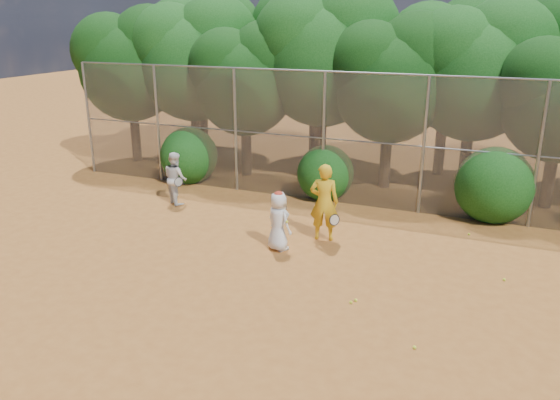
% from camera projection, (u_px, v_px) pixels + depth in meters
% --- Properties ---
extents(ground, '(80.00, 80.00, 0.00)m').
position_uv_depth(ground, '(279.00, 289.00, 11.67)').
color(ground, brown).
rests_on(ground, ground).
extents(fence_back, '(20.05, 0.09, 4.03)m').
position_uv_depth(fence_back, '(352.00, 139.00, 16.31)').
color(fence_back, gray).
rests_on(fence_back, ground).
extents(tree_0, '(4.38, 3.81, 6.00)m').
position_uv_depth(tree_0, '(131.00, 61.00, 20.86)').
color(tree_0, black).
rests_on(tree_0, ground).
extents(tree_1, '(4.64, 4.03, 6.35)m').
position_uv_depth(tree_1, '(194.00, 55.00, 20.32)').
color(tree_1, black).
rests_on(tree_1, ground).
extents(tree_2, '(3.99, 3.47, 5.47)m').
position_uv_depth(tree_2, '(247.00, 75.00, 18.99)').
color(tree_2, black).
rests_on(tree_2, ground).
extents(tree_3, '(4.89, 4.26, 6.70)m').
position_uv_depth(tree_3, '(325.00, 51.00, 18.71)').
color(tree_3, black).
rests_on(tree_3, ground).
extents(tree_4, '(4.19, 3.64, 5.73)m').
position_uv_depth(tree_4, '(393.00, 75.00, 17.49)').
color(tree_4, black).
rests_on(tree_4, ground).
extents(tree_5, '(4.51, 3.92, 6.17)m').
position_uv_depth(tree_5, '(477.00, 66.00, 17.20)').
color(tree_5, black).
rests_on(tree_5, ground).
extents(tree_9, '(4.83, 4.20, 6.62)m').
position_uv_depth(tree_9, '(202.00, 47.00, 22.64)').
color(tree_9, black).
rests_on(tree_9, ground).
extents(tree_10, '(5.15, 4.48, 7.06)m').
position_uv_depth(tree_10, '(318.00, 41.00, 20.93)').
color(tree_10, black).
rests_on(tree_10, ground).
extents(tree_11, '(4.64, 4.03, 6.35)m').
position_uv_depth(tree_11, '(450.00, 58.00, 18.92)').
color(tree_11, black).
rests_on(tree_11, ground).
extents(bush_0, '(2.00, 2.00, 2.00)m').
position_uv_depth(bush_0, '(189.00, 153.00, 19.03)').
color(bush_0, '#104010').
rests_on(bush_0, ground).
extents(bush_1, '(1.80, 1.80, 1.80)m').
position_uv_depth(bush_1, '(326.00, 171.00, 17.26)').
color(bush_1, '#104010').
rests_on(bush_1, ground).
extents(bush_2, '(2.20, 2.20, 2.20)m').
position_uv_depth(bush_2, '(495.00, 182.00, 15.40)').
color(bush_2, '#104010').
rests_on(bush_2, ground).
extents(player_yellow, '(0.89, 0.65, 2.03)m').
position_uv_depth(player_yellow, '(324.00, 202.00, 13.97)').
color(player_yellow, gold).
rests_on(player_yellow, ground).
extents(player_teen, '(0.87, 0.76, 1.52)m').
position_uv_depth(player_teen, '(279.00, 221.00, 13.41)').
color(player_teen, silver).
rests_on(player_teen, ground).
extents(player_white, '(1.00, 0.95, 1.62)m').
position_uv_depth(player_white, '(176.00, 178.00, 16.79)').
color(player_white, silver).
rests_on(player_white, ground).
extents(ball_0, '(0.07, 0.07, 0.07)m').
position_uv_depth(ball_0, '(356.00, 300.00, 11.13)').
color(ball_0, '#CBDE28').
rests_on(ball_0, ground).
extents(ball_1, '(0.07, 0.07, 0.07)m').
position_uv_depth(ball_1, '(504.00, 280.00, 12.00)').
color(ball_1, '#CBDE28').
rests_on(ball_1, ground).
extents(ball_2, '(0.07, 0.07, 0.07)m').
position_uv_depth(ball_2, '(414.00, 347.00, 9.54)').
color(ball_2, '#CBDE28').
rests_on(ball_2, ground).
extents(ball_3, '(0.07, 0.07, 0.07)m').
position_uv_depth(ball_3, '(351.00, 302.00, 11.05)').
color(ball_3, '#CBDE28').
rests_on(ball_3, ground).
extents(ball_4, '(0.07, 0.07, 0.07)m').
position_uv_depth(ball_4, '(469.00, 234.00, 14.51)').
color(ball_4, '#CBDE28').
rests_on(ball_4, ground).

